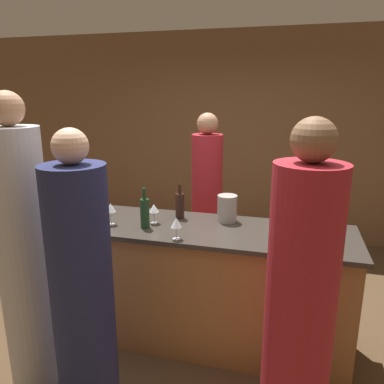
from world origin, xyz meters
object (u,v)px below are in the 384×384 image
(guest_1, at_px, (82,290))
(ice_bucket, at_px, (227,208))
(wine_bottle_0, at_px, (145,212))
(guest_0, at_px, (300,305))
(guest_2, at_px, (25,257))
(wine_bottle_2, at_px, (300,231))
(bartender, at_px, (207,211))
(wine_bottle_1, at_px, (180,205))

(guest_1, distance_m, ice_bucket, 1.29)
(guest_1, xyz_separation_m, wine_bottle_0, (0.11, 0.74, 0.27))
(guest_0, height_order, wine_bottle_0, guest_0)
(guest_2, distance_m, ice_bucket, 1.52)
(wine_bottle_2, bearing_deg, bartender, 130.50)
(guest_1, distance_m, wine_bottle_2, 1.44)
(guest_0, height_order, guest_1, guest_0)
(guest_1, xyz_separation_m, ice_bucket, (0.70, 1.06, 0.26))
(guest_1, bearing_deg, bartender, 76.92)
(bartender, xyz_separation_m, guest_2, (-0.88, -1.55, 0.09))
(guest_2, bearing_deg, wine_bottle_1, 48.48)
(guest_2, height_order, ice_bucket, guest_2)
(bartender, relative_size, wine_bottle_2, 6.24)
(wine_bottle_0, height_order, ice_bucket, wine_bottle_0)
(wine_bottle_0, bearing_deg, guest_0, -28.40)
(guest_1, height_order, wine_bottle_2, guest_1)
(wine_bottle_2, bearing_deg, guest_2, -163.30)
(bartender, height_order, wine_bottle_2, bartender)
(guest_1, distance_m, wine_bottle_1, 1.11)
(guest_1, distance_m, wine_bottle_0, 0.80)
(guest_2, xyz_separation_m, wine_bottle_2, (1.75, 0.53, 0.16))
(guest_2, bearing_deg, guest_1, -14.22)
(wine_bottle_1, bearing_deg, guest_2, -131.52)
(guest_0, bearing_deg, wine_bottle_0, 151.60)
(ice_bucket, bearing_deg, wine_bottle_1, -176.13)
(guest_0, relative_size, guest_2, 0.94)
(wine_bottle_1, height_order, wine_bottle_2, same)
(ice_bucket, bearing_deg, guest_0, -58.55)
(wine_bottle_2, bearing_deg, guest_1, -152.65)
(wine_bottle_0, relative_size, wine_bottle_2, 1.08)
(bartender, xyz_separation_m, wine_bottle_2, (0.87, -1.02, 0.25))
(wine_bottle_1, relative_size, wine_bottle_2, 1.00)
(guest_2, distance_m, wine_bottle_0, 0.88)
(wine_bottle_2, height_order, ice_bucket, wine_bottle_2)
(guest_1, bearing_deg, guest_2, 165.78)
(bartender, height_order, wine_bottle_0, bartender)
(bartender, bearing_deg, wine_bottle_0, 73.52)
(guest_0, relative_size, wine_bottle_1, 6.49)
(wine_bottle_0, relative_size, ice_bucket, 1.46)
(guest_0, bearing_deg, wine_bottle_2, 91.32)
(guest_0, xyz_separation_m, wine_bottle_2, (-0.01, 0.53, 0.23))
(wine_bottle_1, distance_m, ice_bucket, 0.39)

